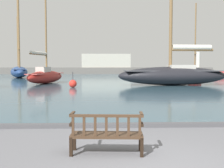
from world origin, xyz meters
The scene contains 9 objects.
harbor_water centered at (0.00, 44.00, 0.04)m, with size 100.00×80.00×0.08m, color #385666.
quay_edge_kerb centered at (0.00, 3.85, 0.06)m, with size 40.00×0.30×0.12m, color #4C4C50.
park_bench centered at (-0.91, 1.10, 0.47)m, with size 1.63×0.63×0.92m.
sailboat_outer_port centered at (12.20, 34.15, 0.88)m, with size 4.01×8.91×10.72m.
sailboat_outer_starboard centered at (-14.65, 41.93, 1.27)m, with size 5.87×11.20×14.21m.
sailboat_mid_starboard centered at (-7.12, 25.86, 0.93)m, with size 3.75×7.88×10.06m.
sailboat_far_starboard centered at (6.12, 22.47, 1.17)m, with size 11.05×3.69×11.87m.
channel_buoy centered at (-3.54, 19.75, 0.43)m, with size 0.68×0.68×1.38m.
far_breakwater centered at (0.35, 63.77, 1.53)m, with size 52.58×2.40×5.52m.
Camera 1 is at (-1.03, -5.04, 1.95)m, focal length 45.00 mm.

